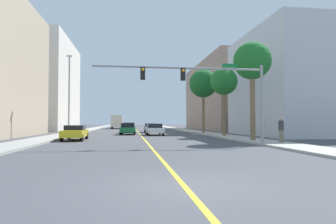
# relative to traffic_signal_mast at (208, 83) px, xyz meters

# --- Properties ---
(ground) EXTENTS (192.00, 192.00, 0.00)m
(ground) POSITION_rel_traffic_signal_mast_xyz_m (-4.01, 29.91, -4.39)
(ground) COLOR #47474C
(sidewalk_left) EXTENTS (2.82, 168.00, 0.15)m
(sidewalk_left) POSITION_rel_traffic_signal_mast_xyz_m (-13.02, 29.91, -4.32)
(sidewalk_left) COLOR #9E9B93
(sidewalk_left) RESTS_ON ground
(sidewalk_right) EXTENTS (2.82, 168.00, 0.15)m
(sidewalk_right) POSITION_rel_traffic_signal_mast_xyz_m (5.00, 29.91, -4.32)
(sidewalk_right) COLOR #B2ADA3
(sidewalk_right) RESTS_ON ground
(lane_marking_center) EXTENTS (0.16, 144.00, 0.01)m
(lane_marking_center) POSITION_rel_traffic_signal_mast_xyz_m (-4.01, 29.91, -4.39)
(lane_marking_center) COLOR yellow
(lane_marking_center) RESTS_ON ground
(building_left_far) EXTENTS (11.34, 20.97, 17.35)m
(building_left_far) POSITION_rel_traffic_signal_mast_xyz_m (-22.42, 39.32, 4.28)
(building_left_far) COLOR silver
(building_left_far) RESTS_ON ground
(building_right_near) EXTENTS (14.65, 15.21, 12.40)m
(building_right_near) POSITION_rel_traffic_signal_mast_xyz_m (16.06, 12.97, 1.81)
(building_right_near) COLOR silver
(building_right_near) RESTS_ON ground
(building_right_far) EXTENTS (10.08, 27.73, 13.59)m
(building_right_far) POSITION_rel_traffic_signal_mast_xyz_m (13.77, 37.55, 2.40)
(building_right_far) COLOR gray
(building_right_far) RESTS_ON ground
(traffic_signal_mast) EXTENTS (11.98, 0.36, 5.61)m
(traffic_signal_mast) POSITION_rel_traffic_signal_mast_xyz_m (0.00, 0.00, 0.00)
(traffic_signal_mast) COLOR gray
(traffic_signal_mast) RESTS_ON sidewalk_right
(street_lamp) EXTENTS (0.56, 0.28, 8.98)m
(street_lamp) POSITION_rel_traffic_signal_mast_xyz_m (-12.11, 14.02, 0.68)
(street_lamp) COLOR gray
(street_lamp) RESTS_ON sidewalk_left
(palm_near) EXTENTS (3.11, 3.11, 8.11)m
(palm_near) POSITION_rel_traffic_signal_mast_xyz_m (4.66, 3.07, 2.19)
(palm_near) COLOR brown
(palm_near) RESTS_ON sidewalk_right
(palm_mid) EXTENTS (2.94, 2.94, 7.34)m
(palm_mid) POSITION_rel_traffic_signal_mast_xyz_m (4.79, 10.66, 1.52)
(palm_mid) COLOR brown
(palm_mid) RESTS_ON sidewalk_right
(palm_far) EXTENTS (3.77, 3.77, 8.51)m
(palm_far) POSITION_rel_traffic_signal_mast_xyz_m (4.48, 18.27, 2.33)
(palm_far) COLOR brown
(palm_far) RESTS_ON sidewalk_right
(car_yellow) EXTENTS (1.88, 4.50, 1.34)m
(car_yellow) POSITION_rel_traffic_signal_mast_xyz_m (-10.18, 7.07, -3.69)
(car_yellow) COLOR gold
(car_yellow) RESTS_ON ground
(car_white) EXTENTS (2.00, 4.36, 1.40)m
(car_white) POSITION_rel_traffic_signal_mast_xyz_m (-2.37, 15.47, -3.65)
(car_white) COLOR white
(car_white) RESTS_ON ground
(car_blue) EXTENTS (1.93, 3.88, 1.50)m
(car_blue) POSITION_rel_traffic_signal_mast_xyz_m (-5.45, 23.72, -3.61)
(car_blue) COLOR #1E389E
(car_blue) RESTS_ON ground
(car_gray) EXTENTS (2.01, 4.50, 1.38)m
(car_gray) POSITION_rel_traffic_signal_mast_xyz_m (-2.18, 24.60, -3.66)
(car_gray) COLOR slate
(car_gray) RESTS_ON ground
(car_green) EXTENTS (2.05, 4.27, 1.45)m
(car_green) POSITION_rel_traffic_signal_mast_xyz_m (-5.54, 17.70, -3.64)
(car_green) COLOR #196638
(car_green) RESTS_ON ground
(delivery_truck) EXTENTS (2.51, 8.38, 3.03)m
(delivery_truck) POSITION_rel_traffic_signal_mast_xyz_m (-8.15, 47.49, -2.77)
(delivery_truck) COLOR red
(delivery_truck) RESTS_ON ground
(pedestrian) EXTENTS (0.38, 0.38, 1.82)m
(pedestrian) POSITION_rel_traffic_signal_mast_xyz_m (5.70, 0.48, -3.33)
(pedestrian) COLOR #726651
(pedestrian) RESTS_ON sidewalk_right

